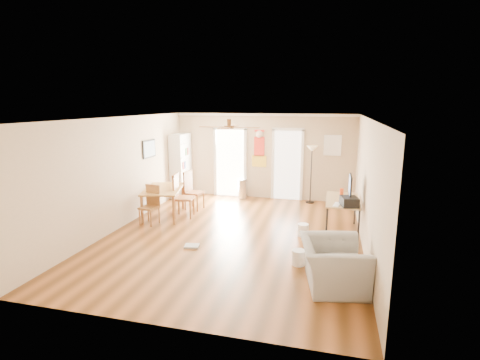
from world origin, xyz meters
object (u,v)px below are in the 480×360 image
(dining_chair_right_b, at_px, (184,196))
(printer, at_px, (349,202))
(dining_chair_right_a, at_px, (194,191))
(armchair, at_px, (333,264))
(dining_chair_near, at_px, (149,205))
(computer_desk, at_px, (342,216))
(wastebasket_b, at_px, (299,257))
(torchiere_lamp, at_px, (311,175))
(bookshelf, at_px, (181,165))
(trash_can, at_px, (243,189))
(wastebasket_a, at_px, (303,230))
(dining_table, at_px, (164,202))

(dining_chair_right_b, distance_m, printer, 4.13)
(dining_chair_right_a, relative_size, armchair, 0.93)
(dining_chair_right_a, xyz_separation_m, dining_chair_near, (-0.60, -1.49, -0.05))
(computer_desk, bearing_deg, printer, -78.02)
(wastebasket_b, bearing_deg, torchiere_lamp, 90.91)
(bookshelf, relative_size, torchiere_lamp, 1.17)
(torchiere_lamp, relative_size, computer_desk, 1.17)
(trash_can, relative_size, computer_desk, 0.42)
(dining_chair_near, height_order, wastebasket_b, dining_chair_near)
(computer_desk, relative_size, wastebasket_b, 5.15)
(dining_chair_right_a, distance_m, trash_can, 1.79)
(dining_chair_right_b, xyz_separation_m, printer, (4.05, -0.75, 0.32))
(bookshelf, height_order, wastebasket_a, bookshelf)
(dining_chair_near, bearing_deg, dining_chair_right_b, 61.31)
(armchair, bearing_deg, dining_chair_near, 53.75)
(computer_desk, bearing_deg, trash_can, 140.62)
(dining_table, bearing_deg, dining_chair_near, -94.04)
(dining_chair_right_b, bearing_deg, trash_can, -33.98)
(trash_can, bearing_deg, torchiere_lamp, 0.56)
(dining_chair_near, bearing_deg, computer_desk, 16.44)
(dining_chair_near, distance_m, wastebasket_b, 4.03)
(wastebasket_b, bearing_deg, dining_chair_right_a, 137.29)
(dining_chair_right_a, bearing_deg, torchiere_lamp, -56.37)
(wastebasket_a, relative_size, armchair, 0.25)
(dining_table, relative_size, torchiere_lamp, 0.88)
(wastebasket_b, bearing_deg, printer, 58.03)
(dining_table, height_order, dining_chair_right_a, dining_chair_right_a)
(dining_table, relative_size, dining_chair_right_b, 1.33)
(trash_can, height_order, printer, printer)
(dining_chair_right_b, distance_m, torchiere_lamp, 3.80)
(torchiere_lamp, relative_size, printer, 4.40)
(wastebasket_b, bearing_deg, wastebasket_a, 91.62)
(dining_chair_right_a, bearing_deg, dining_chair_near, 166.05)
(dining_table, relative_size, dining_chair_right_a, 1.41)
(dining_table, distance_m, dining_chair_near, 0.71)
(dining_chair_right_a, relative_size, dining_chair_right_b, 0.94)
(dining_chair_near, bearing_deg, armchair, -15.99)
(dining_chair_right_b, distance_m, dining_chair_near, 0.97)
(computer_desk, height_order, printer, printer)
(dining_table, height_order, torchiere_lamp, torchiere_lamp)
(torchiere_lamp, bearing_deg, wastebasket_a, -89.46)
(computer_desk, bearing_deg, wastebasket_b, -111.69)
(dining_chair_near, bearing_deg, torchiere_lamp, 48.34)
(dining_chair_near, xyz_separation_m, torchiere_lamp, (3.68, 2.96, 0.37))
(armchair, bearing_deg, wastebasket_a, 5.77)
(computer_desk, distance_m, wastebasket_b, 2.14)
(dining_chair_right_b, bearing_deg, dining_chair_near, 132.94)
(trash_can, xyz_separation_m, printer, (3.03, -2.93, 0.57))
(dining_chair_right_a, relative_size, wastebasket_a, 3.78)
(bookshelf, distance_m, wastebasket_b, 5.90)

